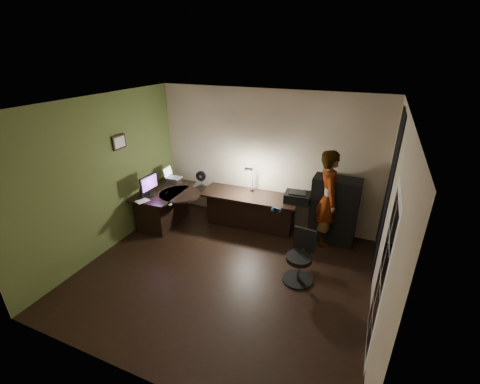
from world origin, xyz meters
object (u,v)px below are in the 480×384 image
at_px(desk_left, 165,207).
at_px(office_chair, 299,258).
at_px(person, 328,199).
at_px(desk_right, 249,211).
at_px(monitor, 149,189).
at_px(cabinet, 334,210).

bearing_deg(desk_left, office_chair, -15.74).
bearing_deg(office_chair, person, 89.46).
bearing_deg(desk_left, person, 8.28).
relative_size(desk_right, monitor, 4.13).
bearing_deg(desk_right, person, -0.71).
distance_m(desk_left, person, 3.26).
relative_size(desk_right, person, 1.07).
bearing_deg(monitor, desk_right, 28.01).
height_order(desk_right, cabinet, cabinet).
height_order(monitor, person, person).
distance_m(desk_right, office_chair, 1.82).
xyz_separation_m(desk_right, office_chair, (1.32, -1.26, 0.06)).
relative_size(desk_left, office_chair, 1.53).
bearing_deg(person, desk_right, 73.94).
xyz_separation_m(desk_left, monitor, (-0.08, -0.33, 0.53)).
height_order(desk_left, person, person).
distance_m(cabinet, monitor, 3.52).
relative_size(desk_right, office_chair, 2.26).
height_order(monitor, office_chair, monitor).
xyz_separation_m(desk_left, office_chair, (2.98, -0.72, 0.05)).
bearing_deg(desk_left, monitor, -105.47).
bearing_deg(monitor, office_chair, -5.71).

